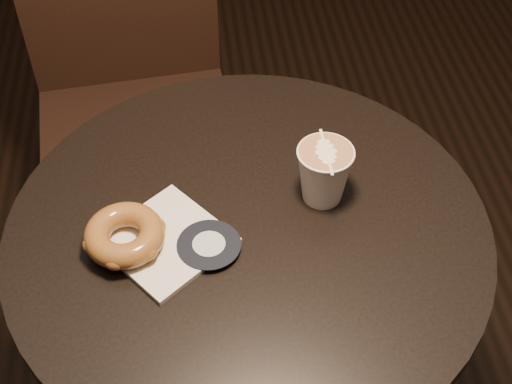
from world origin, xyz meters
TOP-DOWN VIEW (x-y plane):
  - cafe_table at (0.00, 0.00)m, footprint 0.70×0.70m
  - chair at (-0.20, 0.61)m, footprint 0.46×0.46m
  - pastry_bag at (-0.12, -0.02)m, footprint 0.21×0.21m
  - doughnut at (-0.17, -0.02)m, footprint 0.11×0.11m
  - latte_cup at (0.12, 0.04)m, footprint 0.08×0.08m

SIDE VIEW (x-z plane):
  - cafe_table at x=0.00m, z-range 0.18..0.93m
  - chair at x=-0.20m, z-range 0.06..1.13m
  - pastry_bag at x=-0.12m, z-range 0.75..0.76m
  - doughnut at x=-0.17m, z-range 0.76..0.79m
  - latte_cup at x=0.12m, z-range 0.75..0.84m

